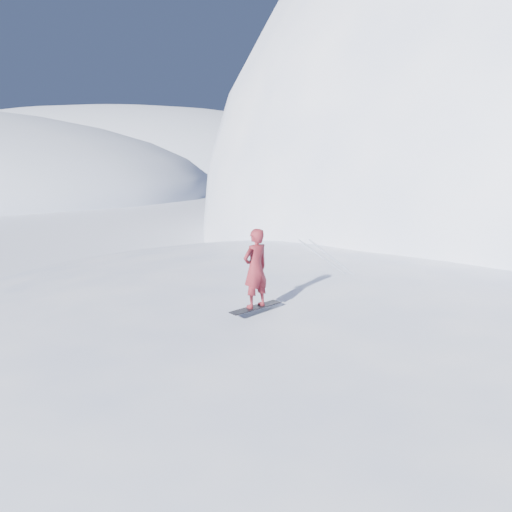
{
  "coord_description": "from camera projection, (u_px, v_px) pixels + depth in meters",
  "views": [
    {
      "loc": [
        -3.11,
        -11.6,
        6.15
      ],
      "look_at": [
        -3.26,
        0.2,
        3.5
      ],
      "focal_mm": 32.0,
      "sensor_mm": 36.0,
      "label": 1
    }
  ],
  "objects": [
    {
      "name": "ground",
      "position": [
        373.0,
        381.0,
        12.62
      ],
      "size": [
        400.0,
        400.0,
        0.0
      ],
      "primitive_type": "plane",
      "color": "white",
      "rests_on": "ground"
    },
    {
      "name": "board_tracks",
      "position": [
        323.0,
        254.0,
        17.44
      ],
      "size": [
        1.33,
        5.95,
        0.04
      ],
      "color": "silver",
      "rests_on": "ground"
    },
    {
      "name": "snowboard",
      "position": [
        255.0,
        307.0,
        11.36
      ],
      "size": [
        1.29,
        1.19,
        0.02
      ],
      "primitive_type": "cube",
      "rotation": [
        0.0,
        0.0,
        0.72
      ],
      "color": "black",
      "rests_on": "near_ridge"
    },
    {
      "name": "wind_bumps",
      "position": [
        340.0,
        349.0,
        14.7
      ],
      "size": [
        16.0,
        14.4,
        1.0
      ],
      "color": "white",
      "rests_on": "ground"
    },
    {
      "name": "far_ridge_c",
      "position": [
        122.0,
        178.0,
        120.44
      ],
      "size": [
        140.0,
        90.0,
        36.0
      ],
      "primitive_type": "ellipsoid",
      "color": "white",
      "rests_on": "ground"
    },
    {
      "name": "near_ridge",
      "position": [
        382.0,
        338.0,
        15.54
      ],
      "size": [
        36.0,
        28.0,
        4.8
      ],
      "primitive_type": "ellipsoid",
      "color": "white",
      "rests_on": "ground"
    },
    {
      "name": "snowboarder",
      "position": [
        255.0,
        268.0,
        11.14
      ],
      "size": [
        0.85,
        0.83,
        1.98
      ],
      "primitive_type": "imported",
      "rotation": [
        0.0,
        0.0,
        3.87
      ],
      "color": "maroon",
      "rests_on": "snowboard"
    },
    {
      "name": "peak_shoulder",
      "position": [
        448.0,
        243.0,
        32.01
      ],
      "size": [
        28.0,
        24.0,
        18.0
      ],
      "primitive_type": "ellipsoid",
      "color": "white",
      "rests_on": "ground"
    }
  ]
}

